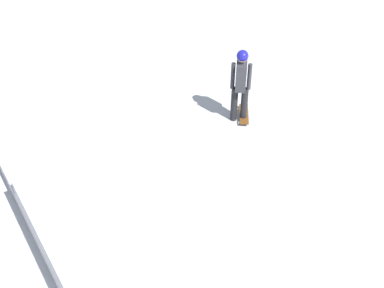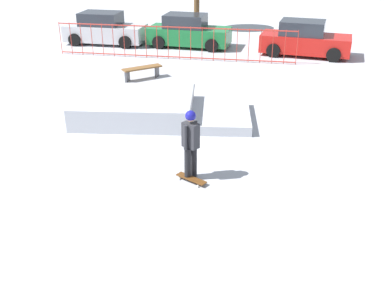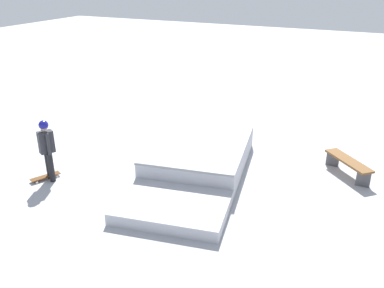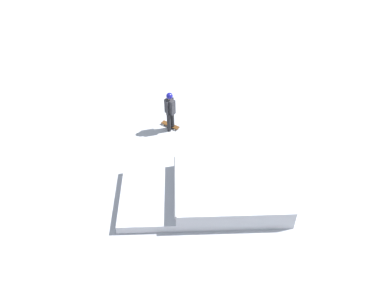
{
  "view_description": "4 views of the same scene",
  "coord_description": "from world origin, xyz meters",
  "px_view_note": "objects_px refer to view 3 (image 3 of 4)",
  "views": [
    {
      "loc": [
        -4.68,
        1.02,
        6.3
      ],
      "look_at": [
        1.8,
        -1.58,
        0.9
      ],
      "focal_mm": 45.66,
      "sensor_mm": 36.0,
      "label": 1
    },
    {
      "loc": [
        5.54,
        -12.44,
        5.37
      ],
      "look_at": [
        3.41,
        -3.52,
        1.0
      ],
      "focal_mm": 42.04,
      "sensor_mm": 36.0,
      "label": 2
    },
    {
      "loc": [
        10.62,
        4.42,
        5.35
      ],
      "look_at": [
        0.71,
        -0.29,
        0.6
      ],
      "focal_mm": 38.17,
      "sensor_mm": 36.0,
      "label": 3
    },
    {
      "loc": [
        0.78,
        8.54,
        9.7
      ],
      "look_at": [
        2.22,
        -1.51,
        0.9
      ],
      "focal_mm": 36.09,
      "sensor_mm": 36.0,
      "label": 4
    }
  ],
  "objects_px": {
    "skater": "(47,146)",
    "skate_ramp": "(196,162)",
    "skateboard": "(45,177)",
    "park_bench": "(348,164)"
  },
  "relations": [
    {
      "from": "skate_ramp",
      "to": "skateboard",
      "type": "distance_m",
      "value": 4.19
    },
    {
      "from": "skate_ramp",
      "to": "skateboard",
      "type": "height_order",
      "value": "skate_ramp"
    },
    {
      "from": "skater",
      "to": "skate_ramp",
      "type": "bearing_deg",
      "value": -29.5
    },
    {
      "from": "skater",
      "to": "park_bench",
      "type": "xyz_separation_m",
      "value": [
        -3.73,
        7.29,
        -0.65
      ]
    },
    {
      "from": "skater",
      "to": "skateboard",
      "type": "xyz_separation_m",
      "value": [
        0.05,
        -0.17,
        -0.93
      ]
    },
    {
      "from": "skater",
      "to": "skateboard",
      "type": "bearing_deg",
      "value": 136.17
    },
    {
      "from": "skateboard",
      "to": "park_bench",
      "type": "distance_m",
      "value": 8.37
    },
    {
      "from": "skate_ramp",
      "to": "skater",
      "type": "bearing_deg",
      "value": -67.94
    },
    {
      "from": "park_bench",
      "to": "skateboard",
      "type": "bearing_deg",
      "value": -63.07
    },
    {
      "from": "skate_ramp",
      "to": "park_bench",
      "type": "height_order",
      "value": "skate_ramp"
    }
  ]
}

